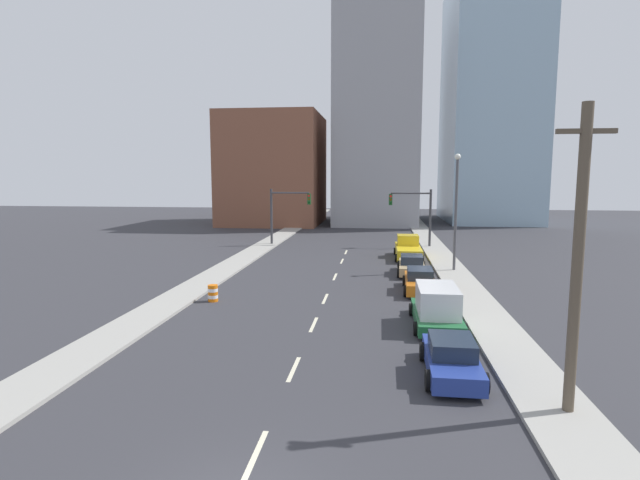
{
  "coord_description": "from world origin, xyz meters",
  "views": [
    {
      "loc": [
        3.05,
        -9.64,
        7.07
      ],
      "look_at": [
        -1.44,
        28.01,
        2.2
      ],
      "focal_mm": 28.0,
      "sensor_mm": 36.0,
      "label": 1
    }
  ],
  "objects_px": {
    "sedan_orange": "(420,281)",
    "traffic_barrel": "(213,293)",
    "utility_pole_right_near": "(578,260)",
    "box_truck_green": "(437,307)",
    "traffic_signal_right": "(418,210)",
    "sedan_tan": "(412,265)",
    "sedan_blue": "(451,358)",
    "pickup_truck_yellow": "(408,249)",
    "street_lamp": "(456,204)",
    "traffic_signal_left": "(283,209)"
  },
  "relations": [
    {
      "from": "pickup_truck_yellow",
      "to": "box_truck_green",
      "type": "bearing_deg",
      "value": -89.17
    },
    {
      "from": "traffic_barrel",
      "to": "box_truck_green",
      "type": "xyz_separation_m",
      "value": [
        12.07,
        -3.33,
        0.45
      ]
    },
    {
      "from": "sedan_blue",
      "to": "pickup_truck_yellow",
      "type": "xyz_separation_m",
      "value": [
        -0.11,
        25.84,
        0.15
      ]
    },
    {
      "from": "traffic_signal_right",
      "to": "sedan_blue",
      "type": "relative_size",
      "value": 1.29
    },
    {
      "from": "traffic_barrel",
      "to": "pickup_truck_yellow",
      "type": "height_order",
      "value": "pickup_truck_yellow"
    },
    {
      "from": "utility_pole_right_near",
      "to": "pickup_truck_yellow",
      "type": "xyz_separation_m",
      "value": [
        -3.14,
        28.46,
        -3.88
      ]
    },
    {
      "from": "traffic_signal_left",
      "to": "traffic_signal_right",
      "type": "xyz_separation_m",
      "value": [
        13.55,
        0.0,
        0.0
      ]
    },
    {
      "from": "box_truck_green",
      "to": "utility_pole_right_near",
      "type": "bearing_deg",
      "value": -71.53
    },
    {
      "from": "sedan_orange",
      "to": "sedan_tan",
      "type": "height_order",
      "value": "sedan_orange"
    },
    {
      "from": "traffic_barrel",
      "to": "traffic_signal_right",
      "type": "bearing_deg",
      "value": 60.76
    },
    {
      "from": "sedan_orange",
      "to": "street_lamp",
      "type": "bearing_deg",
      "value": 67.4
    },
    {
      "from": "traffic_signal_right",
      "to": "sedan_tan",
      "type": "bearing_deg",
      "value": -95.69
    },
    {
      "from": "traffic_signal_left",
      "to": "utility_pole_right_near",
      "type": "distance_m",
      "value": 38.5
    },
    {
      "from": "sedan_orange",
      "to": "traffic_barrel",
      "type": "bearing_deg",
      "value": -160.34
    },
    {
      "from": "sedan_tan",
      "to": "traffic_signal_left",
      "type": "bearing_deg",
      "value": 133.3
    },
    {
      "from": "traffic_signal_left",
      "to": "box_truck_green",
      "type": "distance_m",
      "value": 29.64
    },
    {
      "from": "traffic_signal_right",
      "to": "traffic_signal_left",
      "type": "bearing_deg",
      "value": 180.0
    },
    {
      "from": "box_truck_green",
      "to": "pickup_truck_yellow",
      "type": "distance_m",
      "value": 19.91
    },
    {
      "from": "traffic_signal_right",
      "to": "sedan_blue",
      "type": "bearing_deg",
      "value": -92.01
    },
    {
      "from": "traffic_signal_left",
      "to": "sedan_blue",
      "type": "xyz_separation_m",
      "value": [
        12.4,
        -32.64,
        -3.11
      ]
    },
    {
      "from": "sedan_tan",
      "to": "pickup_truck_yellow",
      "type": "distance_m",
      "value": 7.16
    },
    {
      "from": "traffic_signal_right",
      "to": "pickup_truck_yellow",
      "type": "bearing_deg",
      "value": -100.45
    },
    {
      "from": "utility_pole_right_near",
      "to": "street_lamp",
      "type": "distance_m",
      "value": 22.57
    },
    {
      "from": "street_lamp",
      "to": "pickup_truck_yellow",
      "type": "height_order",
      "value": "street_lamp"
    },
    {
      "from": "utility_pole_right_near",
      "to": "sedan_tan",
      "type": "bearing_deg",
      "value": 98.75
    },
    {
      "from": "street_lamp",
      "to": "sedan_orange",
      "type": "relative_size",
      "value": 1.8
    },
    {
      "from": "street_lamp",
      "to": "sedan_orange",
      "type": "bearing_deg",
      "value": -114.11
    },
    {
      "from": "sedan_blue",
      "to": "box_truck_green",
      "type": "bearing_deg",
      "value": 89.46
    },
    {
      "from": "traffic_barrel",
      "to": "sedan_blue",
      "type": "height_order",
      "value": "sedan_blue"
    },
    {
      "from": "traffic_signal_left",
      "to": "sedan_blue",
      "type": "height_order",
      "value": "traffic_signal_left"
    },
    {
      "from": "sedan_blue",
      "to": "traffic_signal_left",
      "type": "bearing_deg",
      "value": 111.58
    },
    {
      "from": "traffic_barrel",
      "to": "box_truck_green",
      "type": "bearing_deg",
      "value": -15.42
    },
    {
      "from": "traffic_signal_right",
      "to": "traffic_barrel",
      "type": "bearing_deg",
      "value": -119.24
    },
    {
      "from": "utility_pole_right_near",
      "to": "sedan_blue",
      "type": "xyz_separation_m",
      "value": [
        -3.04,
        2.61,
        -4.03
      ]
    },
    {
      "from": "utility_pole_right_near",
      "to": "sedan_tan",
      "type": "xyz_separation_m",
      "value": [
        -3.28,
        21.3,
        -4.03
      ]
    },
    {
      "from": "box_truck_green",
      "to": "pickup_truck_yellow",
      "type": "relative_size",
      "value": 0.87
    },
    {
      "from": "sedan_orange",
      "to": "sedan_tan",
      "type": "distance_m",
      "value": 5.54
    },
    {
      "from": "box_truck_green",
      "to": "pickup_truck_yellow",
      "type": "height_order",
      "value": "box_truck_green"
    },
    {
      "from": "sedan_orange",
      "to": "traffic_signal_left",
      "type": "bearing_deg",
      "value": 123.77
    },
    {
      "from": "traffic_barrel",
      "to": "sedan_orange",
      "type": "distance_m",
      "value": 12.46
    },
    {
      "from": "sedan_blue",
      "to": "box_truck_green",
      "type": "relative_size",
      "value": 0.86
    },
    {
      "from": "sedan_blue",
      "to": "sedan_tan",
      "type": "bearing_deg",
      "value": 91.52
    },
    {
      "from": "utility_pole_right_near",
      "to": "pickup_truck_yellow",
      "type": "height_order",
      "value": "utility_pole_right_near"
    },
    {
      "from": "traffic_signal_right",
      "to": "sedan_tan",
      "type": "xyz_separation_m",
      "value": [
        -1.39,
        -13.96,
        -3.11
      ]
    },
    {
      "from": "utility_pole_right_near",
      "to": "box_truck_green",
      "type": "relative_size",
      "value": 1.74
    },
    {
      "from": "utility_pole_right_near",
      "to": "box_truck_green",
      "type": "distance_m",
      "value": 9.78
    },
    {
      "from": "traffic_signal_right",
      "to": "sedan_orange",
      "type": "height_order",
      "value": "traffic_signal_right"
    },
    {
      "from": "utility_pole_right_near",
      "to": "box_truck_green",
      "type": "height_order",
      "value": "utility_pole_right_near"
    },
    {
      "from": "sedan_tan",
      "to": "pickup_truck_yellow",
      "type": "xyz_separation_m",
      "value": [
        0.14,
        7.16,
        0.15
      ]
    },
    {
      "from": "traffic_signal_left",
      "to": "sedan_tan",
      "type": "distance_m",
      "value": 18.77
    }
  ]
}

